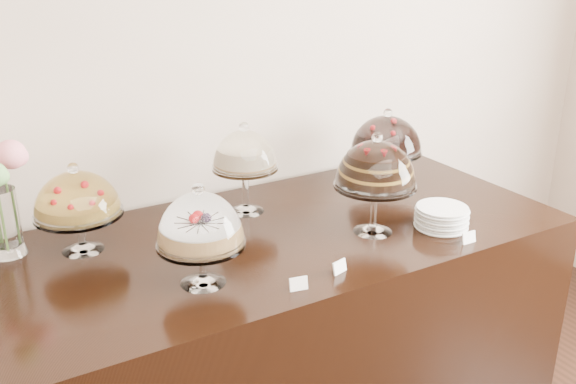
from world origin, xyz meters
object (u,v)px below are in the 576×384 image
display_counter (282,332)px  cake_stand_sugar_sponge (200,224)px  cake_stand_cheesecake (245,154)px  cake_stand_fruit_tart (77,198)px  cake_stand_choco_layer (376,167)px  plate_stack (442,217)px  cake_stand_dark_choco (387,138)px

display_counter → cake_stand_sugar_sponge: cake_stand_sugar_sponge is taller
cake_stand_cheesecake → cake_stand_fruit_tart: cake_stand_cheesecake is taller
cake_stand_choco_layer → cake_stand_fruit_tart: size_ratio=1.19×
cake_stand_cheesecake → cake_stand_sugar_sponge: bearing=-130.0°
display_counter → cake_stand_sugar_sponge: bearing=-152.8°
cake_stand_fruit_tart → plate_stack: (1.25, -0.50, -0.16)m
cake_stand_sugar_sponge → plate_stack: 0.99m
cake_stand_dark_choco → cake_stand_sugar_sponge: bearing=-158.2°
display_counter → cake_stand_sugar_sponge: 0.81m
plate_stack → cake_stand_choco_layer: bearing=157.9°
cake_stand_cheesecake → cake_stand_dark_choco: bearing=-2.6°
cake_stand_cheesecake → cake_stand_fruit_tart: 0.67m
cake_stand_choco_layer → plate_stack: cake_stand_choco_layer is taller
display_counter → cake_stand_cheesecake: 0.74m
display_counter → cake_stand_dark_choco: 0.97m
cake_stand_sugar_sponge → cake_stand_cheesecake: 0.61m
cake_stand_sugar_sponge → cake_stand_dark_choco: 1.16m
cake_stand_cheesecake → display_counter: bearing=-84.3°
display_counter → cake_stand_cheesecake: cake_stand_cheesecake is taller
cake_stand_sugar_sponge → cake_stand_fruit_tart: cake_stand_sugar_sponge is taller
display_counter → cake_stand_choco_layer: cake_stand_choco_layer is taller
cake_stand_dark_choco → plate_stack: size_ratio=1.75×
cake_stand_fruit_tart → cake_stand_cheesecake: bearing=2.2°
cake_stand_dark_choco → cake_stand_fruit_tart: (-1.36, 0.01, -0.02)m
display_counter → cake_stand_choco_layer: bearing=-29.5°
cake_stand_sugar_sponge → cake_stand_cheesecake: cake_stand_cheesecake is taller
cake_stand_fruit_tart → plate_stack: size_ratio=1.64×
cake_stand_cheesecake → plate_stack: cake_stand_cheesecake is taller
cake_stand_dark_choco → cake_stand_fruit_tart: size_ratio=1.07×
cake_stand_choco_layer → plate_stack: size_ratio=1.96×
plate_stack → cake_stand_dark_choco: bearing=77.5°
display_counter → cake_stand_dark_choco: bearing=18.2°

